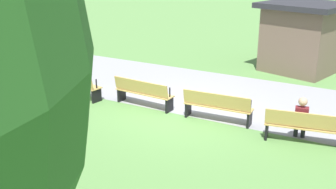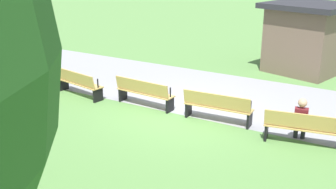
# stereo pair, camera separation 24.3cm
# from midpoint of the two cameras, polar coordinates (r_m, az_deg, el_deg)

# --- Properties ---
(ground_plane) EXTENTS (120.00, 120.00, 0.00)m
(ground_plane) POSITION_cam_midpoint_polar(r_m,az_deg,el_deg) (12.06, 2.36, -2.60)
(ground_plane) COLOR #5B8C47
(path_paving) EXTENTS (31.60, 4.67, 0.01)m
(path_paving) POSITION_cam_midpoint_polar(r_m,az_deg,el_deg) (13.92, 6.62, 0.30)
(path_paving) COLOR #939399
(path_paving) RESTS_ON ground
(bench_1) EXTENTS (2.00, 1.01, 0.89)m
(bench_1) POSITION_cam_midpoint_polar(r_m,az_deg,el_deg) (14.95, -20.42, 2.44)
(bench_1) COLOR tan
(bench_1) RESTS_ON ground
(bench_2) EXTENTS (2.00, 0.80, 0.89)m
(bench_2) POSITION_cam_midpoint_polar(r_m,az_deg,el_deg) (13.63, -12.15, 1.68)
(bench_2) COLOR tan
(bench_2) RESTS_ON ground
(bench_3) EXTENTS (1.97, 0.58, 0.89)m
(bench_3) POSITION_cam_midpoint_polar(r_m,az_deg,el_deg) (12.40, -2.86, 0.36)
(bench_3) COLOR tan
(bench_3) RESTS_ON ground
(bench_4) EXTENTS (1.97, 0.58, 0.89)m
(bench_4) POSITION_cam_midpoint_polar(r_m,az_deg,el_deg) (11.31, 7.63, -1.66)
(bench_4) COLOR tan
(bench_4) RESTS_ON ground
(bench_5) EXTENTS (2.00, 0.80, 0.89)m
(bench_5) POSITION_cam_midpoint_polar(r_m,az_deg,el_deg) (10.44, 19.44, -4.45)
(bench_5) COLOR tan
(bench_5) RESTS_ON ground
(person_seated) EXTENTS (0.39, 0.56, 1.20)m
(person_seated) POSITION_cam_midpoint_polar(r_m,az_deg,el_deg) (10.51, 18.92, -3.30)
(person_seated) COLOR maroon
(person_seated) RESTS_ON ground
(lamp_post) EXTENTS (0.32, 0.32, 3.84)m
(lamp_post) POSITION_cam_midpoint_polar(r_m,az_deg,el_deg) (16.48, -19.26, 11.89)
(lamp_post) COLOR black
(lamp_post) RESTS_ON ground
(kiosk) EXTENTS (3.71, 3.69, 2.73)m
(kiosk) POSITION_cam_midpoint_polar(r_m,az_deg,el_deg) (17.03, 19.48, 7.68)
(kiosk) COLOR brown
(kiosk) RESTS_ON ground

